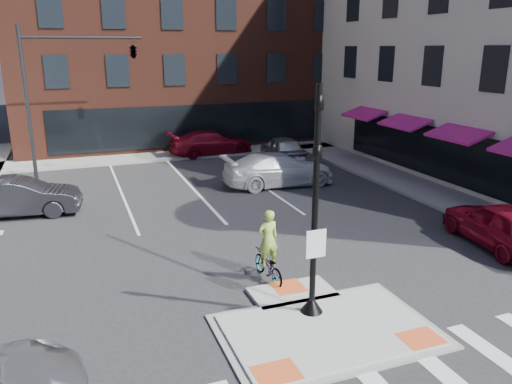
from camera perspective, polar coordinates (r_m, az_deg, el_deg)
name	(u,v)px	position (r m, az deg, el deg)	size (l,w,h in m)	color
ground	(318,322)	(13.56, 7.12, -14.58)	(120.00, 120.00, 0.00)	#28282B
refuge_island	(323,326)	(13.34, 7.66, -14.91)	(5.40, 4.65, 0.13)	gray
sidewalk_e	(416,186)	(26.92, 17.77, 0.69)	(3.00, 24.00, 0.15)	gray
sidewalk_n	(207,152)	(34.06, -5.59, 4.53)	(26.00, 3.00, 0.15)	gray
building_n	(172,36)	(43.11, -9.53, 17.16)	(24.40, 18.40, 15.50)	#502319
building_far_left	(78,65)	(62.29, -19.70, 13.52)	(10.00, 12.00, 10.00)	slate
building_far_right	(185,55)	(65.88, -8.09, 15.24)	(12.00, 12.00, 12.00)	brown
signal_pole	(314,233)	(12.85, 6.67, -4.67)	(0.60, 0.60, 5.98)	black
mast_arm_signal	(105,61)	(28.33, -16.84, 14.10)	(6.10, 2.24, 8.00)	black
red_sedan	(501,225)	(19.85, 26.23, -3.38)	(1.96, 4.87, 1.66)	maroon
white_pickup	(279,169)	(25.85, 2.62, 2.60)	(2.36, 5.81, 1.69)	white
bg_car_dark	(19,197)	(23.37, -25.45, -0.53)	(1.73, 4.95, 1.63)	#25252A
bg_car_silver	(283,149)	(31.44, 3.05, 4.98)	(1.92, 4.76, 1.62)	#B0B3B8
bg_car_red	(211,143)	(33.48, -5.15, 5.62)	(2.26, 5.55, 1.61)	maroon
cyclist	(268,257)	(15.35, 1.37, -7.41)	(0.76, 1.84, 2.26)	#3F3F44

